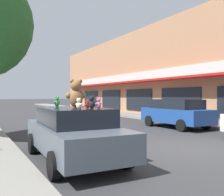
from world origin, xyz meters
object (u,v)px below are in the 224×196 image
(teddy_bear_green, at_px, (57,102))
(teddy_bear_red, at_px, (88,104))
(parked_car_far_center, at_px, (176,112))
(teddy_bear_black, at_px, (92,102))
(teddy_bear_cream, at_px, (79,104))
(teddy_bear_purple, at_px, (79,102))
(teddy_bear_giant, at_px, (76,94))
(plush_art_car, at_px, (74,132))
(teddy_bear_pink, at_px, (99,103))

(teddy_bear_green, height_order, teddy_bear_red, teddy_bear_green)
(parked_car_far_center, bearing_deg, teddy_bear_black, -148.31)
(teddy_bear_cream, distance_m, teddy_bear_red, 0.48)
(teddy_bear_black, xyz_separation_m, teddy_bear_purple, (0.13, 1.17, -0.02))
(teddy_bear_purple, bearing_deg, teddy_bear_cream, 21.18)
(teddy_bear_giant, bearing_deg, teddy_bear_green, -51.43)
(teddy_bear_red, distance_m, teddy_bear_purple, 0.92)
(teddy_bear_red, relative_size, teddy_bear_purple, 0.77)
(teddy_bear_giant, height_order, teddy_bear_red, teddy_bear_giant)
(teddy_bear_cream, height_order, teddy_bear_purple, teddy_bear_purple)
(plush_art_car, distance_m, teddy_bear_red, 0.93)
(teddy_bear_cream, bearing_deg, plush_art_car, -40.76)
(teddy_bear_cream, xyz_separation_m, teddy_bear_pink, (0.55, -0.01, 0.01))
(plush_art_car, xyz_separation_m, parked_car_far_center, (7.53, 3.83, 0.08))
(teddy_bear_pink, height_order, teddy_bear_red, teddy_bear_pink)
(teddy_bear_giant, bearing_deg, teddy_bear_cream, 85.40)
(teddy_bear_purple, bearing_deg, teddy_bear_pink, 45.73)
(teddy_bear_purple, height_order, parked_car_far_center, teddy_bear_purple)
(teddy_bear_green, relative_size, teddy_bear_purple, 1.06)
(teddy_bear_cream, distance_m, teddy_bear_purple, 1.32)
(teddy_bear_cream, height_order, teddy_bear_pink, teddy_bear_pink)
(teddy_bear_cream, bearing_deg, teddy_bear_pink, -119.97)
(teddy_bear_pink, height_order, parked_car_far_center, teddy_bear_pink)
(teddy_bear_red, xyz_separation_m, teddy_bear_purple, (0.13, 0.91, 0.03))
(plush_art_car, height_order, teddy_bear_green, teddy_bear_green)
(plush_art_car, xyz_separation_m, teddy_bear_cream, (-0.15, -0.73, 0.83))
(plush_art_car, distance_m, teddy_bear_pink, 1.18)
(teddy_bear_purple, bearing_deg, parked_car_far_center, 158.61)
(plush_art_car, relative_size, teddy_bear_pink, 15.09)
(plush_art_car, distance_m, teddy_bear_purple, 1.03)
(teddy_bear_pink, height_order, teddy_bear_purple, teddy_bear_purple)
(teddy_bear_giant, relative_size, parked_car_far_center, 0.20)
(teddy_bear_giant, height_order, teddy_bear_cream, teddy_bear_giant)
(teddy_bear_black, height_order, teddy_bear_pink, teddy_bear_black)
(plush_art_car, height_order, teddy_bear_cream, teddy_bear_cream)
(teddy_bear_black, height_order, teddy_bear_red, teddy_bear_black)
(teddy_bear_green, xyz_separation_m, teddy_bear_purple, (0.57, -0.37, -0.01))
(teddy_bear_black, distance_m, teddy_bear_purple, 1.17)
(teddy_bear_cream, distance_m, teddy_bear_pink, 0.55)
(teddy_bear_giant, distance_m, teddy_bear_cream, 0.97)
(teddy_bear_cream, xyz_separation_m, parked_car_far_center, (7.67, 4.56, -0.75))
(plush_art_car, relative_size, teddy_bear_cream, 15.91)
(teddy_bear_green, distance_m, parked_car_far_center, 8.33)
(teddy_bear_black, bearing_deg, teddy_bear_giant, -47.58)
(teddy_bear_black, relative_size, teddy_bear_cream, 1.21)
(teddy_bear_green, distance_m, teddy_bear_cream, 1.59)
(teddy_bear_cream, distance_m, parked_car_far_center, 8.95)
(teddy_bear_purple, xyz_separation_m, parked_car_far_center, (7.17, 3.34, -0.75))
(teddy_bear_black, xyz_separation_m, teddy_bear_pink, (0.17, -0.06, -0.02))
(teddy_bear_black, bearing_deg, parked_car_far_center, -112.78)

